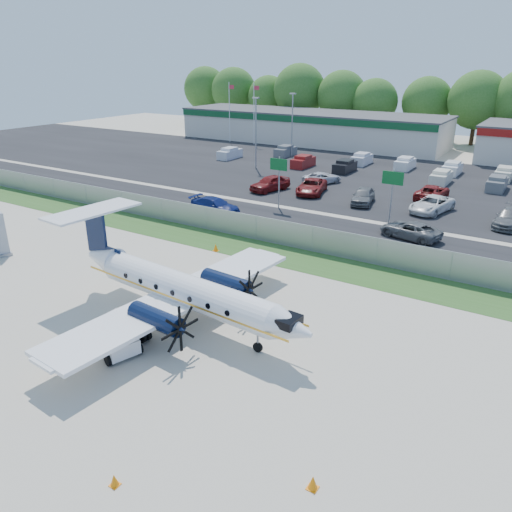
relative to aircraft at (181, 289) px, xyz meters
The scene contains 29 objects.
ground 2.42m from the aircraft, 18.11° to the right, with size 170.00×170.00×0.00m, color #BEB5A1.
grass_verge 11.81m from the aircraft, 83.55° to the left, with size 170.00×4.00×0.02m, color #2D561E.
access_road 18.72m from the aircraft, 85.97° to the left, with size 170.00×8.00×0.02m, color black.
parking_lot 39.64m from the aircraft, 88.11° to the left, with size 170.00×32.00×0.02m, color black.
perimeter_fence 13.67m from the aircraft, 84.50° to the left, with size 120.00×0.06×1.99m.
building_west 65.61m from the aircraft, 110.24° to the left, with size 46.40×12.40×5.24m.
sign_left 23.51m from the aircraft, 106.58° to the left, with size 1.80×0.26×5.00m.
sign_mid 22.95m from the aircraft, 79.15° to the left, with size 1.80×0.26×5.00m.
flagpole_west 64.73m from the aircraft, 122.39° to the left, with size 1.06×0.12×10.00m.
flagpole_east 62.20m from the aircraft, 118.49° to the left, with size 1.06×0.12×10.00m.
light_pole_nw 42.09m from the aircraft, 116.45° to the left, with size 0.90×0.35×9.09m.
light_pole_sw 51.22m from the aircraft, 111.45° to the left, with size 0.90×0.35×9.09m.
tree_line 73.61m from the aircraft, 88.98° to the left, with size 112.00×6.00×14.00m, color #2D5D1B, non-canonical shape.
aircraft is the anchor object (origin of this frame).
pushback_tug 4.48m from the aircraft, 99.89° to the right, with size 2.88×2.45×1.37m.
baggage_cart_far 3.64m from the aircraft, 115.42° to the right, with size 2.24×1.37×1.17m.
cone_nose 13.18m from the aircraft, 30.80° to the right, with size 0.37×0.37×0.53m.
cone_port_wing 11.65m from the aircraft, 61.83° to the right, with size 0.33×0.33×0.47m.
cone_starboard_wing 11.08m from the aircraft, 116.71° to the left, with size 0.40×0.40×0.57m.
road_car_west 20.94m from the aircraft, 121.35° to the left, with size 2.08×5.11×1.48m, color navy.
road_car_mid 21.68m from the aircraft, 71.90° to the left, with size 2.30×4.98×1.39m, color #595B5E.
parked_car_a 30.16m from the aircraft, 111.23° to the left, with size 2.02×5.02×1.71m, color maroon.
parked_car_b 30.16m from the aircraft, 102.41° to the left, with size 2.58×5.59×1.55m, color maroon.
parked_car_c 28.51m from the aircraft, 90.55° to the left, with size 1.93×4.79×1.63m, color #595B5E.
parked_car_d 29.76m from the aircraft, 77.68° to the left, with size 2.52×5.46×1.52m, color silver.
parked_car_e 31.21m from the aircraft, 64.93° to the left, with size 2.18×5.36×1.55m, color #595B5E.
parked_car_f 35.20m from the aircraft, 102.35° to the left, with size 2.22×4.81×1.34m, color silver.
parked_car_g 34.24m from the aircraft, 81.24° to the left, with size 2.54×5.52×1.53m, color maroon.
far_parking_rows 44.64m from the aircraft, 88.32° to the left, with size 56.00×10.00×1.60m, color gray, non-canonical shape.
Camera 1 is at (15.08, -18.16, 13.55)m, focal length 35.00 mm.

